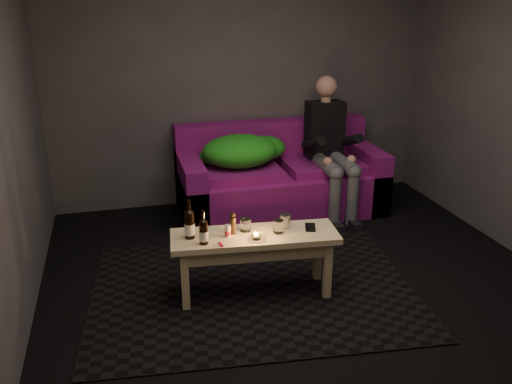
# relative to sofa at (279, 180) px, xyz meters

# --- Properties ---
(floor) EXTENTS (4.50, 4.50, 0.00)m
(floor) POSITION_rel_sofa_xyz_m (-0.28, -1.82, -0.32)
(floor) COLOR black
(floor) RESTS_ON ground
(room) EXTENTS (4.50, 4.50, 4.50)m
(room) POSITION_rel_sofa_xyz_m (-0.28, -1.35, 1.32)
(room) COLOR silver
(room) RESTS_ON ground
(rug) EXTENTS (2.62, 2.02, 0.01)m
(rug) POSITION_rel_sofa_xyz_m (-0.68, -1.55, -0.32)
(rug) COLOR black
(rug) RESTS_ON floor
(sofa) EXTENTS (2.07, 0.93, 0.89)m
(sofa) POSITION_rel_sofa_xyz_m (0.00, 0.00, 0.00)
(sofa) COLOR #6F0E64
(sofa) RESTS_ON floor
(green_blanket) EXTENTS (0.91, 0.62, 0.31)m
(green_blanket) POSITION_rel_sofa_xyz_m (-0.38, -0.01, 0.35)
(green_blanket) COLOR #177F18
(green_blanket) RESTS_ON sofa
(person) EXTENTS (0.37, 0.86, 1.38)m
(person) POSITION_rel_sofa_xyz_m (0.48, -0.17, 0.39)
(person) COLOR black
(person) RESTS_ON sofa
(coffee_table) EXTENTS (1.26, 0.51, 0.50)m
(coffee_table) POSITION_rel_sofa_xyz_m (-0.68, -1.60, 0.09)
(coffee_table) COLOR #DAC07F
(coffee_table) RESTS_ON rug
(beer_bottle_a) EXTENTS (0.07, 0.07, 0.29)m
(beer_bottle_a) POSITION_rel_sofa_xyz_m (-1.15, -1.55, 0.29)
(beer_bottle_a) COLOR black
(beer_bottle_a) RESTS_ON coffee_table
(beer_bottle_b) EXTENTS (0.06, 0.06, 0.25)m
(beer_bottle_b) POSITION_rel_sofa_xyz_m (-1.07, -1.67, 0.27)
(beer_bottle_b) COLOR black
(beer_bottle_b) RESTS_ON coffee_table
(salt_shaker) EXTENTS (0.05, 0.05, 0.09)m
(salt_shaker) POSITION_rel_sofa_xyz_m (-0.88, -1.60, 0.23)
(salt_shaker) COLOR silver
(salt_shaker) RESTS_ON coffee_table
(pepper_mill) EXTENTS (0.05, 0.05, 0.13)m
(pepper_mill) POSITION_rel_sofa_xyz_m (-0.84, -1.56, 0.24)
(pepper_mill) COLOR black
(pepper_mill) RESTS_ON coffee_table
(tumbler_back) EXTENTS (0.11, 0.11, 0.10)m
(tumbler_back) POSITION_rel_sofa_xyz_m (-0.73, -1.53, 0.23)
(tumbler_back) COLOR white
(tumbler_back) RESTS_ON coffee_table
(tealight) EXTENTS (0.07, 0.07, 0.05)m
(tealight) POSITION_rel_sofa_xyz_m (-0.69, -1.69, 0.21)
(tealight) COLOR white
(tealight) RESTS_ON coffee_table
(tumbler_front) EXTENTS (0.08, 0.08, 0.10)m
(tumbler_front) POSITION_rel_sofa_xyz_m (-0.51, -1.62, 0.23)
(tumbler_front) COLOR white
(tumbler_front) RESTS_ON coffee_table
(steel_cup) EXTENTS (0.10, 0.10, 0.11)m
(steel_cup) POSITION_rel_sofa_xyz_m (-0.44, -1.56, 0.24)
(steel_cup) COLOR #A9ACB0
(steel_cup) RESTS_ON coffee_table
(smartphone) EXTENTS (0.12, 0.17, 0.01)m
(smartphone) POSITION_rel_sofa_xyz_m (-0.25, -1.60, 0.18)
(smartphone) COLOR black
(smartphone) RESTS_ON coffee_table
(red_lighter) EXTENTS (0.02, 0.07, 0.01)m
(red_lighter) POSITION_rel_sofa_xyz_m (-0.96, -1.72, 0.19)
(red_lighter) COLOR red
(red_lighter) RESTS_ON coffee_table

